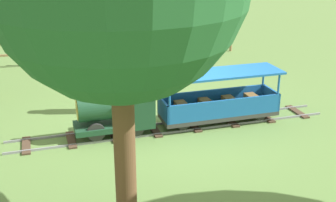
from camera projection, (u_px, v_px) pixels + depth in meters
ground_plane at (172, 128)px, 8.18m from camera, size 60.00×60.00×0.00m
track at (174, 127)px, 8.18m from camera, size 0.69×6.05×0.04m
locomotive at (118, 110)px, 7.73m from camera, size 0.65×1.45×1.03m
passenger_car at (219, 102)px, 8.29m from camera, size 0.75×2.35×0.97m
conductor_person at (126, 66)px, 8.67m from camera, size 0.30×0.30×1.62m
fence_section at (120, 43)px, 12.63m from camera, size 0.08×7.13×0.90m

